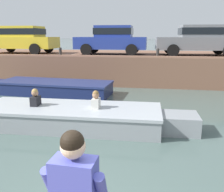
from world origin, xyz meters
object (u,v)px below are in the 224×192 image
Objects in this scene: car_centre_grey at (199,39)px; mooring_bollard_mid at (60,51)px; mooring_bollard_east at (158,52)px; motorboat_passing at (78,117)px; car_left_inner_blue at (112,39)px; car_leftmost_yellow at (22,39)px; boat_moored_west_navy at (50,87)px.

car_centre_grey reaches higher than mooring_bollard_mid.
car_centre_grey is at bearing 38.94° from mooring_bollard_east.
mooring_bollard_east is (2.22, 5.78, 1.41)m from motorboat_passing.
car_left_inner_blue is 8.72× the size of mooring_bollard_east.
motorboat_passing is at bearing -111.02° from mooring_bollard_east.
car_left_inner_blue and car_centre_grey have the same top height.
mooring_bollard_east is at bearing -35.20° from car_left_inner_blue.
car_left_inner_blue is 0.89× the size of car_centre_grey.
mooring_bollard_east is (2.45, -1.73, -0.61)m from car_left_inner_blue.
car_centre_grey reaches higher than mooring_bollard_east.
car_centre_grey is at bearing 13.96° from mooring_bollard_mid.
car_leftmost_yellow is 5.31m from car_left_inner_blue.
motorboat_passing is (2.38, -3.71, 0.01)m from boat_moored_west_navy.
car_centre_grey reaches higher than boat_moored_west_navy.
boat_moored_west_navy is 1.43× the size of car_leftmost_yellow.
car_left_inner_blue reaches higher than motorboat_passing.
car_centre_grey is (4.59, 0.00, 0.00)m from car_left_inner_blue.
car_centre_grey is 9.85× the size of mooring_bollard_mid.
car_leftmost_yellow is 9.24× the size of mooring_bollard_east.
car_leftmost_yellow reaches higher than mooring_bollard_mid.
car_left_inner_blue is at bearing 91.74° from motorboat_passing.
boat_moored_west_navy is 4.82m from car_left_inner_blue.
mooring_bollard_east is at bearing 0.00° from mooring_bollard_mid.
motorboat_passing is at bearing -88.26° from car_left_inner_blue.
car_left_inner_blue is 4.59m from car_centre_grey.
mooring_bollard_mid is 4.82m from mooring_bollard_east.
boat_moored_west_navy is 5.24m from mooring_bollard_east.
mooring_bollard_mid is at bearing -30.45° from car_leftmost_yellow.
mooring_bollard_east is at bearing 24.31° from boat_moored_west_navy.
car_leftmost_yellow reaches higher than mooring_bollard_east.
car_left_inner_blue is at bearing -179.96° from car_centre_grey.
car_left_inner_blue is 8.72× the size of mooring_bollard_mid.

